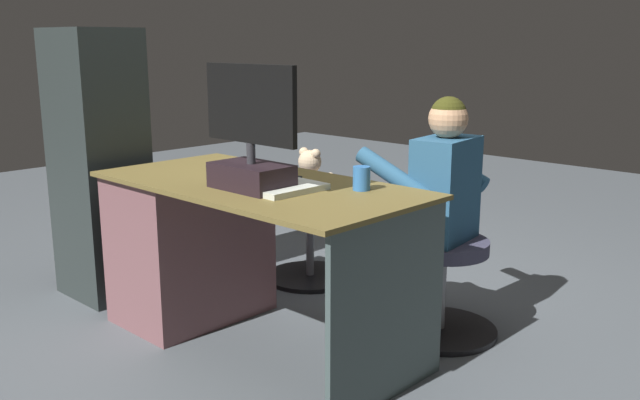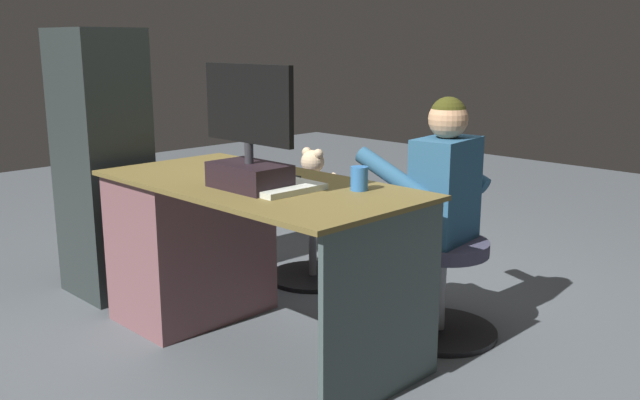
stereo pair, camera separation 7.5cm
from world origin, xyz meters
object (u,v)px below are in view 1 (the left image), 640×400
at_px(tv_remote, 235,176).
at_px(keyboard, 257,174).
at_px(teddy_bear, 311,178).
at_px(person, 430,196).
at_px(monitor, 251,149).
at_px(visitor_chair, 442,281).
at_px(desk, 203,242).
at_px(cup, 362,178).
at_px(computer_mouse, 215,165).
at_px(office_chair_teddy, 310,235).

bearing_deg(tv_remote, keyboard, -128.63).
distance_m(teddy_bear, person, 0.88).
bearing_deg(keyboard, person, -131.92).
relative_size(monitor, teddy_bear, 1.68).
relative_size(monitor, visitor_chair, 0.97).
distance_m(desk, cup, 0.93).
xyz_separation_m(cup, tv_remote, (0.56, 0.19, -0.04)).
bearing_deg(cup, tv_remote, 18.96).
height_order(cup, tv_remote, cup).
relative_size(computer_mouse, visitor_chair, 0.18).
relative_size(visitor_chair, person, 0.48).
height_order(teddy_bear, visitor_chair, teddy_bear).
bearing_deg(visitor_chair, cup, 78.94).
relative_size(desk, office_chair_teddy, 2.92).
bearing_deg(tv_remote, cup, -173.59).
bearing_deg(office_chair_teddy, desk, 93.11).
relative_size(keyboard, cup, 4.37).
bearing_deg(teddy_bear, keyboard, 116.55).
distance_m(keyboard, teddy_bear, 0.80).
bearing_deg(teddy_bear, monitor, 120.77).
distance_m(cup, tv_remote, 0.59).
relative_size(keyboard, computer_mouse, 4.38).
height_order(monitor, teddy_bear, monitor).
bearing_deg(tv_remote, monitor, 144.29).
relative_size(teddy_bear, visitor_chair, 0.57).
bearing_deg(keyboard, tv_remote, 63.92).
bearing_deg(office_chair_teddy, monitor, 121.09).
xyz_separation_m(monitor, office_chair_teddy, (0.52, -0.87, -0.64)).
distance_m(computer_mouse, person, 1.00).
bearing_deg(desk, keyboard, -164.88).
distance_m(keyboard, tv_remote, 0.10).
bearing_deg(desk, tv_remote, 178.38).
height_order(teddy_bear, person, person).
xyz_separation_m(tv_remote, visitor_chair, (-0.65, -0.66, -0.49)).
height_order(cup, teddy_bear, cup).
height_order(keyboard, office_chair_teddy, keyboard).
relative_size(computer_mouse, teddy_bear, 0.32).
relative_size(monitor, keyboard, 1.20).
relative_size(desk, cup, 15.35).
bearing_deg(person, visitor_chair, 172.95).
relative_size(tv_remote, teddy_bear, 0.50).
relative_size(office_chair_teddy, visitor_chair, 0.97).
height_order(keyboard, person, person).
distance_m(desk, tv_remote, 0.44).
bearing_deg(desk, computer_mouse, -108.65).
height_order(keyboard, teddy_bear, keyboard).
relative_size(teddy_bear, person, 0.28).
relative_size(computer_mouse, person, 0.09).
relative_size(keyboard, teddy_bear, 1.40).
relative_size(cup, tv_remote, 0.64).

